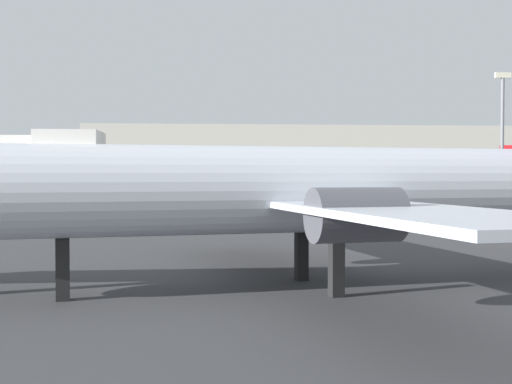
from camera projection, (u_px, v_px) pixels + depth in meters
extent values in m
cylinder|color=silver|center=(286.00, 190.00, 27.14)|extent=(27.91, 8.72, 3.57)
cube|color=silver|center=(318.00, 202.00, 27.52)|extent=(10.72, 30.61, 0.25)
cylinder|color=#4C4C54|center=(356.00, 215.00, 21.78)|extent=(3.36, 2.38, 1.84)
cylinder|color=#4C4C54|center=(261.00, 201.00, 32.83)|extent=(3.36, 2.38, 1.84)
cube|color=black|center=(63.00, 269.00, 24.85)|extent=(0.60, 0.60, 2.35)
cube|color=black|center=(336.00, 267.00, 25.62)|extent=(0.60, 0.60, 2.35)
cube|color=black|center=(301.00, 254.00, 29.56)|extent=(0.60, 0.60, 2.35)
cone|color=silver|center=(391.00, 189.00, 58.92)|extent=(3.64, 3.42, 2.84)
cylinder|color=#4C4C54|center=(488.00, 193.00, 66.98)|extent=(2.81, 2.02, 1.53)
cube|color=black|center=(446.00, 215.00, 60.57)|extent=(0.50, 0.50, 2.03)
cube|color=black|center=(511.00, 212.00, 64.55)|extent=(0.50, 0.50, 2.03)
cone|color=silver|center=(108.00, 189.00, 79.13)|extent=(3.19, 2.97, 2.58)
cube|color=silver|center=(93.00, 186.00, 78.70)|extent=(2.91, 6.93, 0.13)
cube|color=red|center=(89.00, 158.00, 78.52)|extent=(2.57, 0.62, 4.70)
cone|color=silver|center=(491.00, 183.00, 101.67)|extent=(4.03, 3.84, 2.97)
cube|color=silver|center=(505.00, 181.00, 101.19)|extent=(3.68, 6.53, 0.12)
cube|color=red|center=(508.00, 159.00, 101.01)|extent=(2.34, 0.97, 4.37)
cube|color=silver|center=(71.00, 166.00, 26.29)|extent=(2.44, 2.83, 2.80)
cylinder|color=slate|center=(502.00, 142.00, 98.31)|extent=(0.50, 0.50, 19.11)
cube|color=#F2EACC|center=(503.00, 75.00, 98.03)|extent=(2.40, 0.50, 0.80)
cube|color=beige|center=(299.00, 163.00, 136.52)|extent=(85.72, 18.56, 14.36)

